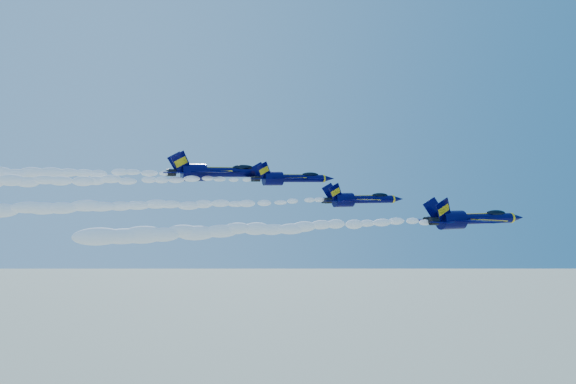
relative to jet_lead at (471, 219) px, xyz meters
name	(u,v)px	position (x,y,z in m)	size (l,w,h in m)	color
jet_lead	(471,219)	(0.00, 0.00, 0.00)	(18.80, 15.42, 6.99)	#030338
smoke_trail_jet_lead	(277,228)	(-32.34, 0.00, -0.48)	(48.61, 2.40, 2.16)	white
jet_second	(359,199)	(-12.65, 12.76, 2.82)	(15.34, 12.58, 5.70)	#030338
smoke_trail_jet_second	(176,205)	(-43.51, 12.76, 2.37)	(48.61, 1.95, 1.76)	white
jet_third	(289,178)	(-22.51, 19.89, 6.40)	(15.43, 12.66, 5.73)	#030338
smoke_trail_jet_third	(102,180)	(-53.41, 19.89, 5.95)	(48.61, 1.97, 1.77)	white
jet_fourth	(216,172)	(-34.87, 22.72, 7.44)	(18.96, 15.55, 7.05)	#030338
smoke_trail_jet_fourth	(3,174)	(-67.28, 22.72, 6.96)	(48.61, 2.42, 2.17)	white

